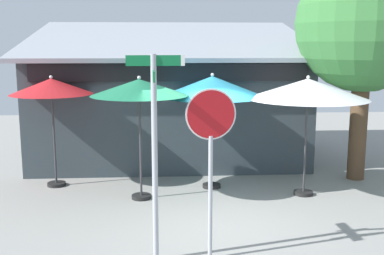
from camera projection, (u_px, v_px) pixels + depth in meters
ground_plane at (205, 217)px, 9.65m from camera, size 28.00×28.00×0.10m
cafe_building at (169, 103)px, 14.46m from camera, size 8.12×5.40×4.16m
street_sign_post at (155, 139)px, 7.30m from camera, size 0.89×0.83×3.29m
stop_sign at (211, 141)px, 7.36m from camera, size 0.80×0.12×2.77m
patio_umbrella_crimson_left at (51, 88)px, 11.20m from camera, size 1.95×1.95×2.70m
patio_umbrella_forest_green_center at (139, 89)px, 10.24m from camera, size 2.13×2.13×2.76m
patio_umbrella_teal_right at (212, 87)px, 11.06m from camera, size 2.46×2.46×2.76m
patio_umbrella_ivory_far_right at (308, 89)px, 10.52m from camera, size 2.69×2.69×2.75m
shade_tree at (377, 28)px, 11.48m from camera, size 3.85×3.36×5.60m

